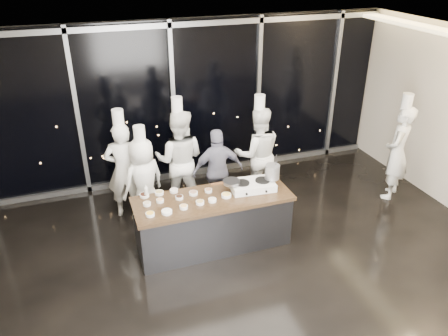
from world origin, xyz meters
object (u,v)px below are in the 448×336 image
object	(u,v)px
stock_pot	(272,172)
chef_center	(180,159)
chef_right	(258,154)
demo_counter	(213,221)
stove	(252,185)
guest	(218,171)
frying_pan	(231,182)
chef_left	(144,180)
chef_far_left	(124,170)
chef_side	(397,152)

from	to	relation	value
stock_pot	chef_center	world-z (taller)	chef_center
chef_center	chef_right	distance (m)	1.45
demo_counter	stove	world-z (taller)	stove
stove	chef_right	size ratio (longest dim) A/B	0.35
guest	frying_pan	bearing A→B (deg)	86.92
chef_left	stock_pot	bearing A→B (deg)	127.66
chef_right	chef_far_left	bearing A→B (deg)	4.95
chef_left	chef_far_left	bearing A→B (deg)	-68.12
demo_counter	chef_right	bearing A→B (deg)	43.40
guest	chef_right	size ratio (longest dim) A/B	0.77
chef_far_left	chef_center	size ratio (longest dim) A/B	0.95
frying_pan	chef_center	world-z (taller)	chef_center
guest	stock_pot	bearing A→B (deg)	123.37
chef_far_left	stock_pot	bearing A→B (deg)	161.94
demo_counter	chef_left	bearing A→B (deg)	129.21
chef_left	frying_pan	bearing A→B (deg)	117.36
frying_pan	stock_pot	world-z (taller)	stock_pot
chef_side	guest	bearing A→B (deg)	-49.87
frying_pan	chef_center	size ratio (longest dim) A/B	0.23
demo_counter	chef_side	xyz separation A→B (m)	(3.74, 0.38, 0.48)
frying_pan	stock_pot	xyz separation A→B (m)	(0.68, -0.06, 0.09)
chef_center	guest	size ratio (longest dim) A/B	1.34
frying_pan	chef_left	distance (m)	1.60
chef_left	chef_right	size ratio (longest dim) A/B	0.87
guest	chef_side	world-z (taller)	chef_side
chef_far_left	chef_left	world-z (taller)	chef_far_left
guest	chef_far_left	bearing A→B (deg)	-9.81
stove	guest	xyz separation A→B (m)	(-0.25, 0.98, -0.18)
chef_far_left	chef_side	world-z (taller)	chef_side
frying_pan	chef_side	distance (m)	3.43
chef_far_left	guest	bearing A→B (deg)	-178.98
frying_pan	chef_right	bearing A→B (deg)	54.74
frying_pan	chef_right	size ratio (longest dim) A/B	0.24
stove	chef_side	bearing A→B (deg)	11.00
chef_center	guest	world-z (taller)	chef_center
stock_pot	chef_far_left	size ratio (longest dim) A/B	0.12
chef_far_left	chef_side	bearing A→B (deg)	-177.96
chef_far_left	chef_right	size ratio (longest dim) A/B	0.98
chef_side	demo_counter	bearing A→B (deg)	-33.14
stock_pot	chef_side	world-z (taller)	chef_side
demo_counter	guest	xyz separation A→B (m)	(0.42, 1.02, 0.34)
chef_right	chef_side	world-z (taller)	chef_side
demo_counter	chef_side	world-z (taller)	chef_side
chef_right	stove	bearing A→B (deg)	72.36
stock_pot	chef_right	size ratio (longest dim) A/B	0.11
chef_center	chef_right	bearing A→B (deg)	-165.02
stove	chef_center	size ratio (longest dim) A/B	0.34
chef_far_left	chef_right	xyz separation A→B (m)	(2.44, -0.18, 0.01)
demo_counter	chef_center	distance (m)	1.47
stove	chef_center	bearing A→B (deg)	127.82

